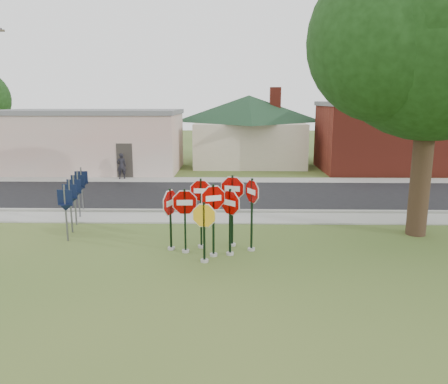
{
  "coord_description": "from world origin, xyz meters",
  "views": [
    {
      "loc": [
        0.76,
        -12.01,
        4.83
      ],
      "look_at": [
        0.49,
        2.0,
        1.88
      ],
      "focal_mm": 35.0,
      "sensor_mm": 36.0,
      "label": 1
    }
  ],
  "objects_px": {
    "stop_sign_yellow": "(204,226)",
    "oak_tree": "(434,33)",
    "stop_sign_center": "(213,210)",
    "stop_sign_left": "(185,212)",
    "pedestrian": "(121,166)"
  },
  "relations": [
    {
      "from": "stop_sign_yellow",
      "to": "stop_sign_left",
      "type": "bearing_deg",
      "value": 127.93
    },
    {
      "from": "stop_sign_yellow",
      "to": "pedestrian",
      "type": "distance_m",
      "value": 15.21
    },
    {
      "from": "stop_sign_center",
      "to": "stop_sign_left",
      "type": "height_order",
      "value": "stop_sign_center"
    },
    {
      "from": "pedestrian",
      "to": "stop_sign_left",
      "type": "bearing_deg",
      "value": 92.41
    },
    {
      "from": "stop_sign_left",
      "to": "pedestrian",
      "type": "distance_m",
      "value": 14.17
    },
    {
      "from": "stop_sign_yellow",
      "to": "oak_tree",
      "type": "relative_size",
      "value": 0.18
    },
    {
      "from": "stop_sign_center",
      "to": "pedestrian",
      "type": "distance_m",
      "value": 14.85
    },
    {
      "from": "pedestrian",
      "to": "stop_sign_yellow",
      "type": "bearing_deg",
      "value": 93.52
    },
    {
      "from": "stop_sign_center",
      "to": "oak_tree",
      "type": "relative_size",
      "value": 0.22
    },
    {
      "from": "stop_sign_center",
      "to": "stop_sign_left",
      "type": "relative_size",
      "value": 1.1
    },
    {
      "from": "stop_sign_left",
      "to": "pedestrian",
      "type": "relative_size",
      "value": 1.39
    },
    {
      "from": "stop_sign_left",
      "to": "oak_tree",
      "type": "relative_size",
      "value": 0.2
    },
    {
      "from": "stop_sign_center",
      "to": "stop_sign_left",
      "type": "xyz_separation_m",
      "value": [
        -0.92,
        0.32,
        -0.16
      ]
    },
    {
      "from": "stop_sign_center",
      "to": "stop_sign_yellow",
      "type": "distance_m",
      "value": 0.68
    },
    {
      "from": "stop_sign_center",
      "to": "oak_tree",
      "type": "height_order",
      "value": "oak_tree"
    }
  ]
}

